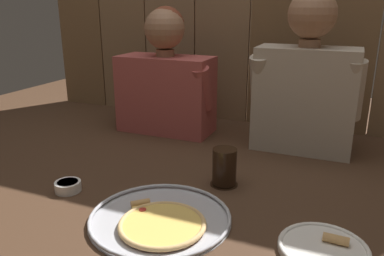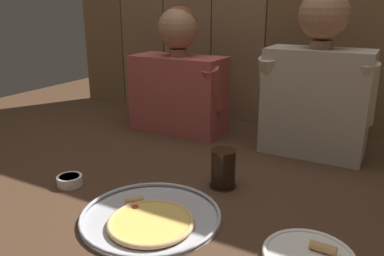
% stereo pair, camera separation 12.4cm
% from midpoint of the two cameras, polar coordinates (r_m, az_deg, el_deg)
% --- Properties ---
extents(ground_plane, '(3.20, 3.20, 0.00)m').
position_cam_midpoint_polar(ground_plane, '(1.23, -5.11, -9.33)').
color(ground_plane, '#422B1C').
extents(pizza_tray, '(0.39, 0.39, 0.03)m').
position_cam_midpoint_polar(pizza_tray, '(1.07, -8.03, -13.25)').
color(pizza_tray, '#B2B2B7').
rests_on(pizza_tray, ground).
extents(dinner_plate, '(0.21, 0.21, 0.03)m').
position_cam_midpoint_polar(dinner_plate, '(0.99, 15.27, -16.74)').
color(dinner_plate, white).
rests_on(dinner_plate, ground).
extents(drinking_glass, '(0.09, 0.09, 0.12)m').
position_cam_midpoint_polar(drinking_glass, '(1.25, 1.93, -5.84)').
color(drinking_glass, black).
rests_on(drinking_glass, ground).
extents(dipping_bowl, '(0.08, 0.08, 0.03)m').
position_cam_midpoint_polar(dipping_bowl, '(1.30, -20.42, -8.02)').
color(dipping_bowl, white).
rests_on(dipping_bowl, ground).
extents(diner_left, '(0.45, 0.20, 0.55)m').
position_cam_midpoint_polar(diner_left, '(1.74, -5.97, 7.26)').
color(diner_left, '#AD4C47').
rests_on(diner_left, ground).
extents(diner_right, '(0.42, 0.20, 0.62)m').
position_cam_midpoint_polar(diner_right, '(1.54, 14.26, 7.08)').
color(diner_right, '#B2A38E').
rests_on(diner_right, ground).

